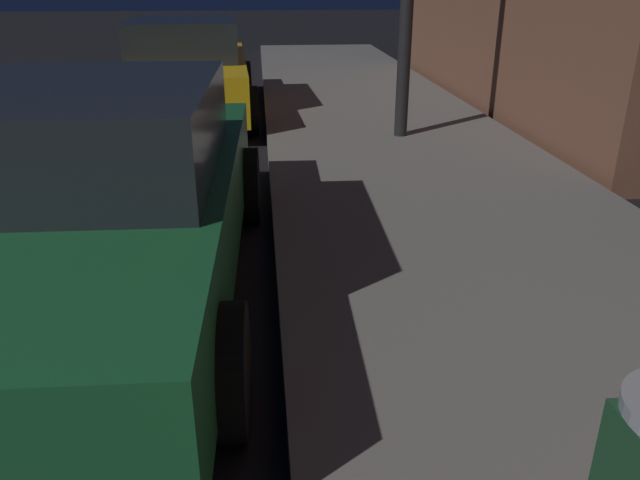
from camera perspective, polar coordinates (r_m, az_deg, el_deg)
car_green at (r=4.25m, az=-19.94°, el=3.41°), size 2.10×4.53×1.43m
car_yellow_cab at (r=9.94m, az=-12.06°, el=14.98°), size 2.11×4.29×1.43m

